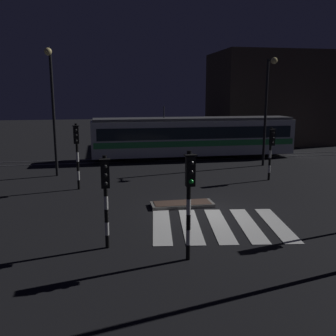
% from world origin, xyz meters
% --- Properties ---
extents(ground_plane, '(120.00, 120.00, 0.00)m').
position_xyz_m(ground_plane, '(0.00, 0.00, 0.00)').
color(ground_plane, black).
extents(rail_near, '(80.00, 0.12, 0.03)m').
position_xyz_m(rail_near, '(0.00, 12.81, 0.01)').
color(rail_near, '#59595E').
rests_on(rail_near, ground).
extents(rail_far, '(80.00, 0.12, 0.03)m').
position_xyz_m(rail_far, '(0.00, 14.24, 0.01)').
color(rail_far, '#59595E').
rests_on(rail_far, ground).
extents(crosswalk_zebra, '(5.82, 4.69, 0.02)m').
position_xyz_m(crosswalk_zebra, '(0.00, -1.68, 0.01)').
color(crosswalk_zebra, silver).
rests_on(crosswalk_zebra, ground).
extents(traffic_island, '(2.91, 1.01, 0.18)m').
position_xyz_m(traffic_island, '(-0.90, 1.11, 0.09)').
color(traffic_island, slate).
rests_on(traffic_island, ground).
extents(traffic_light_corner_far_left, '(0.36, 0.42, 3.59)m').
position_xyz_m(traffic_light_corner_far_left, '(-5.79, 5.06, 2.37)').
color(traffic_light_corner_far_left, black).
rests_on(traffic_light_corner_far_left, ground).
extents(traffic_light_corner_near_left, '(0.36, 0.42, 3.20)m').
position_xyz_m(traffic_light_corner_near_left, '(-4.44, -3.15, 2.11)').
color(traffic_light_corner_near_left, black).
rests_on(traffic_light_corner_near_left, ground).
extents(traffic_light_corner_far_right, '(0.36, 0.42, 3.18)m').
position_xyz_m(traffic_light_corner_far_right, '(5.39, 5.23, 2.10)').
color(traffic_light_corner_far_right, black).
rests_on(traffic_light_corner_far_right, ground).
extents(traffic_light_kerb_mid_left, '(0.36, 0.42, 3.49)m').
position_xyz_m(traffic_light_kerb_mid_left, '(-1.95, -4.54, 2.31)').
color(traffic_light_kerb_mid_left, black).
rests_on(traffic_light_kerb_mid_left, ground).
extents(street_lamp_trackside_left, '(0.44, 1.21, 7.72)m').
position_xyz_m(street_lamp_trackside_left, '(-7.32, 8.63, 4.85)').
color(street_lamp_trackside_left, black).
rests_on(street_lamp_trackside_left, ground).
extents(street_lamp_trackside_right, '(0.44, 1.21, 7.49)m').
position_xyz_m(street_lamp_trackside_right, '(7.00, 9.45, 4.72)').
color(street_lamp_trackside_right, black).
rests_on(street_lamp_trackside_right, ground).
extents(tram, '(16.18, 2.58, 4.15)m').
position_xyz_m(tram, '(2.79, 13.52, 1.75)').
color(tram, silver).
rests_on(tram, ground).
extents(building_backdrop, '(11.67, 8.00, 9.14)m').
position_xyz_m(building_backdrop, '(12.98, 21.50, 4.57)').
color(building_backdrop, '#382D28').
rests_on(building_backdrop, ground).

